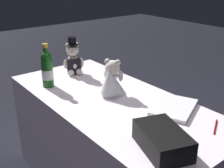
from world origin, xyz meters
name	(u,v)px	position (x,y,z in m)	size (l,w,h in m)	color
reception_table	(112,147)	(0.00, 0.00, 0.36)	(1.53, 0.71, 0.71)	white
teddy_bear_groom	(73,60)	(0.55, -0.06, 0.82)	(0.15, 0.15, 0.28)	beige
teddy_bear_bride	(112,80)	(0.06, -0.05, 0.81)	(0.21, 0.22, 0.23)	white
champagne_bottle	(47,69)	(0.43, 0.21, 0.84)	(0.08, 0.08, 0.30)	#115013
signing_pen	(215,127)	(-0.59, -0.20, 0.72)	(0.08, 0.14, 0.01)	maroon
gift_case_black	(162,140)	(-0.55, 0.15, 0.76)	(0.32, 0.25, 0.10)	black
guestbook	(174,108)	(-0.33, -0.19, 0.72)	(0.21, 0.30, 0.02)	white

